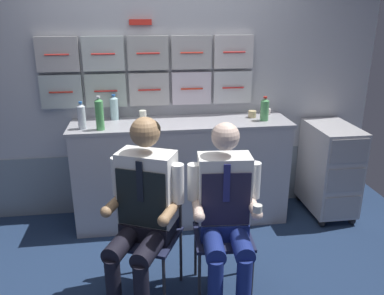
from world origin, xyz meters
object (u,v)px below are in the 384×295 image
at_px(crew_member_center, 225,208).
at_px(water_bottle_tall, 82,116).
at_px(folding_chair_left, 153,220).
at_px(coffee_cup_spare, 267,111).
at_px(folding_chair_center, 221,219).
at_px(service_trolley, 329,167).
at_px(crew_member_left, 143,205).

distance_m(crew_member_center, water_bottle_tall, 1.53).
xyz_separation_m(crew_member_center, water_bottle_tall, (-1.03, 1.06, 0.39)).
height_order(folding_chair_left, coffee_cup_spare, coffee_cup_spare).
distance_m(folding_chair_left, water_bottle_tall, 1.16).
distance_m(folding_chair_left, folding_chair_center, 0.49).
bearing_deg(water_bottle_tall, service_trolley, 0.60).
relative_size(service_trolley, water_bottle_tall, 3.83).
xyz_separation_m(crew_member_center, coffee_cup_spare, (0.70, 1.31, 0.31)).
xyz_separation_m(folding_chair_center, water_bottle_tall, (-1.04, 0.90, 0.57)).
bearing_deg(coffee_cup_spare, folding_chair_left, -136.94).
bearing_deg(coffee_cup_spare, folding_chair_center, -120.95).
distance_m(crew_member_center, coffee_cup_spare, 1.52).
height_order(service_trolley, crew_member_center, crew_member_center).
xyz_separation_m(service_trolley, crew_member_center, (-1.30, -1.09, 0.22)).
relative_size(crew_member_left, coffee_cup_spare, 20.94).
height_order(crew_member_left, water_bottle_tall, crew_member_left).
distance_m(service_trolley, crew_member_center, 1.71).
bearing_deg(folding_chair_center, folding_chair_left, 174.35).
xyz_separation_m(crew_member_left, coffee_cup_spare, (1.25, 1.25, 0.29)).
bearing_deg(crew_member_center, crew_member_left, 173.10).
height_order(folding_chair_left, folding_chair_center, same).
bearing_deg(folding_chair_center, water_bottle_tall, 139.07).
xyz_separation_m(service_trolley, folding_chair_left, (-1.78, -0.88, 0.05)).
relative_size(crew_member_left, water_bottle_tall, 5.54).
bearing_deg(folding_chair_center, coffee_cup_spare, 59.05).
height_order(service_trolley, folding_chair_left, service_trolley).
xyz_separation_m(folding_chair_left, folding_chair_center, (0.49, -0.05, 0.00)).
bearing_deg(service_trolley, water_bottle_tall, -179.40).
bearing_deg(coffee_cup_spare, crew_member_center, -118.14).
relative_size(folding_chair_left, crew_member_center, 0.67).
bearing_deg(crew_member_center, service_trolley, 39.98).
relative_size(water_bottle_tall, coffee_cup_spare, 3.78).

